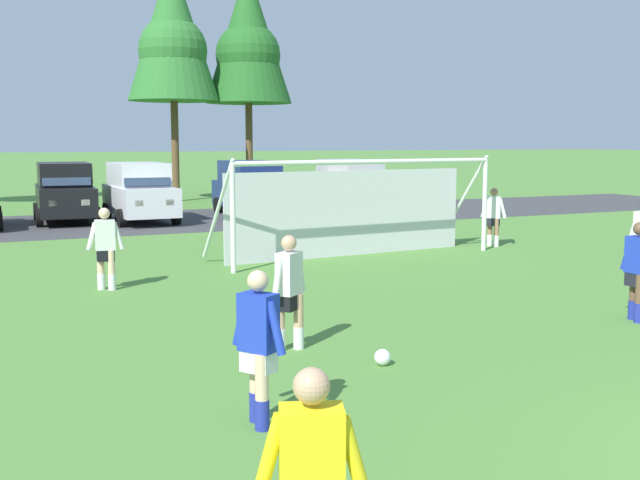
{
  "coord_description": "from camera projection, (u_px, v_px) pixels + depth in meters",
  "views": [
    {
      "loc": [
        -6.92,
        -3.62,
        2.94
      ],
      "look_at": [
        -0.69,
        10.01,
        1.01
      ],
      "focal_mm": 43.13,
      "sensor_mm": 36.0,
      "label": 1
    }
  ],
  "objects": [
    {
      "name": "player_striker_near",
      "position": [
        105.0,
        249.0,
        15.21
      ],
      "size": [
        0.73,
        0.31,
        1.64
      ],
      "color": "beige",
      "rests_on": "ground"
    },
    {
      "name": "player_defender_far",
      "position": [
        493.0,
        217.0,
        21.54
      ],
      "size": [
        0.53,
        0.63,
        1.64
      ],
      "color": "#936B4C",
      "rests_on": "ground"
    },
    {
      "name": "parked_car_slot_center",
      "position": [
        65.0,
        192.0,
        28.04
      ],
      "size": [
        2.3,
        4.68,
        2.16
      ],
      "color": "black",
      "rests_on": "ground"
    },
    {
      "name": "player_winger_right",
      "position": [
        289.0,
        293.0,
        10.8
      ],
      "size": [
        0.68,
        0.46,
        1.64
      ],
      "color": "tan",
      "rests_on": "ground"
    },
    {
      "name": "parking_lot_strip",
      "position": [
        174.0,
        220.0,
        28.75
      ],
      "size": [
        52.0,
        8.4,
        0.01
      ],
      "primitive_type": "cube",
      "color": "#3D3D3F",
      "rests_on": "ground"
    },
    {
      "name": "soccer_goal",
      "position": [
        354.0,
        206.0,
        19.56
      ],
      "size": [
        7.55,
        2.55,
        2.57
      ],
      "color": "white",
      "rests_on": "ground"
    },
    {
      "name": "parked_car_slot_far_right",
      "position": [
        349.0,
        191.0,
        31.95
      ],
      "size": [
        2.28,
        4.33,
        1.72
      ],
      "color": "tan",
      "rests_on": "ground"
    },
    {
      "name": "tree_center_back",
      "position": [
        248.0,
        40.0,
        38.61
      ],
      "size": [
        4.37,
        4.37,
        11.65
      ],
      "color": "brown",
      "rests_on": "ground"
    },
    {
      "name": "parked_car_slot_center_right",
      "position": [
        140.0,
        192.0,
        27.98
      ],
      "size": [
        2.19,
        4.63,
        2.16
      ],
      "color": "silver",
      "rests_on": "ground"
    },
    {
      "name": "ground_plane",
      "position": [
        265.0,
        255.0,
        20.02
      ],
      "size": [
        400.0,
        400.0,
        0.0
      ],
      "primitive_type": "plane",
      "color": "#518438"
    },
    {
      "name": "soccer_ball",
      "position": [
        383.0,
        357.0,
        10.13
      ],
      "size": [
        0.22,
        0.22,
        0.22
      ],
      "color": "white",
      "rests_on": "ground"
    },
    {
      "name": "parked_car_slot_right",
      "position": [
        251.0,
        187.0,
        30.7
      ],
      "size": [
        2.16,
        4.61,
        2.16
      ],
      "color": "navy",
      "rests_on": "ground"
    },
    {
      "name": "player_trailing_back",
      "position": [
        638.0,
        272.0,
        12.55
      ],
      "size": [
        0.28,
        0.74,
        1.64
      ],
      "color": "brown",
      "rests_on": "ground"
    },
    {
      "name": "parked_car_slot_end",
      "position": [
        351.0,
        184.0,
        32.63
      ],
      "size": [
        2.21,
        4.64,
        2.16
      ],
      "color": "#B2B2BC",
      "rests_on": "ground"
    },
    {
      "name": "player_winger_left",
      "position": [
        259.0,
        349.0,
        7.89
      ],
      "size": [
        0.41,
        0.7,
        1.64
      ],
      "color": "beige",
      "rests_on": "ground"
    },
    {
      "name": "tree_mid_left",
      "position": [
        172.0,
        34.0,
        36.86
      ],
      "size": [
        4.39,
        4.39,
        11.72
      ],
      "color": "brown",
      "rests_on": "ground"
    }
  ]
}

